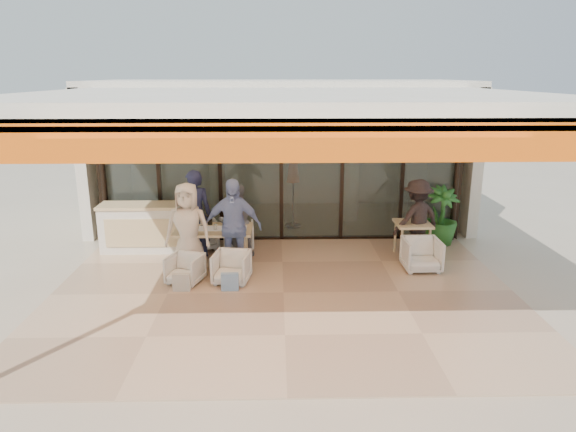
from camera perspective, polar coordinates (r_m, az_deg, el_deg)
The scene contains 21 objects.
ground at distance 8.98m, azimuth -0.51°, elevation -8.64°, with size 70.00×70.00×0.00m, color #C6B293.
terrace_floor at distance 8.98m, azimuth -0.51°, elevation -8.61°, with size 8.00×6.00×0.01m, color tan.
terrace_structure at distance 7.94m, azimuth -0.54°, elevation 12.45°, with size 8.00×6.00×3.40m.
glass_storefront at distance 11.38m, azimuth -0.75°, elevation 5.01°, with size 8.08×0.10×3.20m.
interior_block at distance 13.58m, azimuth -0.84°, elevation 9.41°, with size 9.05×3.62×3.52m.
host_counter at distance 11.30m, azimuth -15.62°, elevation -1.23°, with size 1.85×0.65×1.04m.
dining_table at distance 10.20m, azimuth -8.30°, elevation -1.69°, with size 1.50×0.90×0.93m.
chair_far_left at distance 11.24m, azimuth -9.77°, elevation -1.84°, with size 0.71×0.66×0.73m, color white.
chair_far_right at distance 11.16m, azimuth -5.49°, elevation -2.01°, with size 0.64×0.60×0.66m, color white.
chair_near_left at distance 9.49m, azimuth -11.37°, elevation -5.66°, with size 0.58×0.54×0.59m, color white.
chair_near_right at distance 9.37m, azimuth -6.30°, elevation -5.55°, with size 0.62×0.59×0.64m, color white.
diner_navy at distance 10.61m, azimuth -10.29°, elevation 0.21°, with size 0.67×0.44×1.84m, color #181B36.
diner_grey at distance 10.55m, azimuth -5.74°, elevation -0.56°, with size 0.75×0.58×1.53m, color slate.
diner_cream at distance 9.77m, azimuth -11.06°, elevation -1.42°, with size 0.86×0.56×1.76m, color beige.
diner_periwinkle at distance 9.65m, azimuth -6.15°, elevation -1.18°, with size 1.08×0.45×1.83m, color #748CC2.
tote_bag_cream at distance 9.17m, azimuth -11.75°, elevation -7.29°, with size 0.30×0.10×0.34m, color silver.
tote_bag_blue at distance 9.06m, azimuth -6.48°, elevation -7.35°, with size 0.30×0.10×0.34m, color #99BFD8.
side_table at distance 10.81m, azimuth 13.68°, elevation -1.26°, with size 0.70×0.70×0.74m.
side_chair at distance 10.21m, azimuth 14.63°, elevation -4.02°, with size 0.68×0.64×0.70m, color white.
standing_woman at distance 10.83m, azimuth 14.12°, elevation -0.27°, with size 1.05×0.61×1.63m, color black.
potted_palm at distance 11.77m, azimuth 16.64°, elevation -0.00°, with size 0.74×0.74×1.31m, color #1E5919.
Camera 1 is at (-0.11, -8.19, 3.67)m, focal length 32.00 mm.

